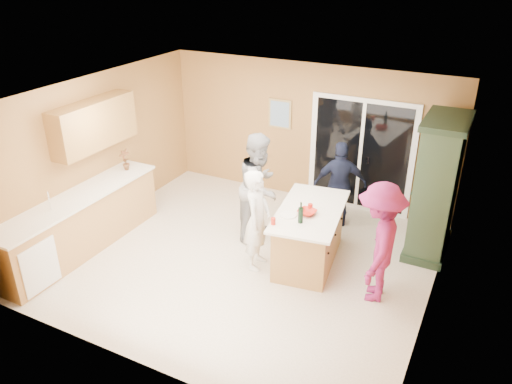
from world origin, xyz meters
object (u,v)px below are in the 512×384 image
at_px(woman_grey, 260,187).
at_px(woman_navy, 340,185).
at_px(woman_white, 257,220).
at_px(woman_magenta, 379,243).
at_px(green_hutch, 436,189).
at_px(kitchen_island, 309,237).

bearing_deg(woman_grey, woman_navy, -51.00).
relative_size(woman_white, woman_magenta, 0.92).
xyz_separation_m(green_hutch, woman_white, (-2.24, -1.64, -0.29)).
bearing_deg(woman_white, kitchen_island, -63.40).
relative_size(woman_grey, woman_navy, 1.18).
distance_m(green_hutch, woman_white, 2.79).
height_order(green_hutch, woman_magenta, green_hutch).
bearing_deg(green_hutch, woman_grey, -162.74).
bearing_deg(kitchen_island, woman_white, -152.46).
bearing_deg(woman_magenta, woman_grey, -116.73).
xyz_separation_m(woman_grey, woman_magenta, (2.15, -0.78, -0.05)).
bearing_deg(woman_navy, woman_magenta, 97.68).
bearing_deg(woman_navy, woman_grey, 17.28).
distance_m(green_hutch, woman_grey, 2.74).
distance_m(woman_grey, woman_navy, 1.42).
bearing_deg(woman_navy, green_hutch, 150.16).
relative_size(green_hutch, woman_white, 1.40).
xyz_separation_m(woman_navy, woman_magenta, (1.10, -1.73, 0.09)).
relative_size(kitchen_island, woman_navy, 1.18).
distance_m(kitchen_island, woman_white, 0.88).
height_order(woman_white, woman_magenta, woman_magenta).
xyz_separation_m(kitchen_island, green_hutch, (1.59, 1.17, 0.66)).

